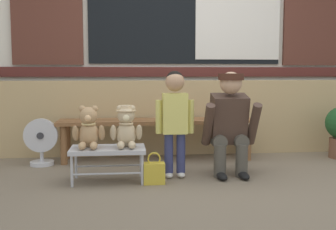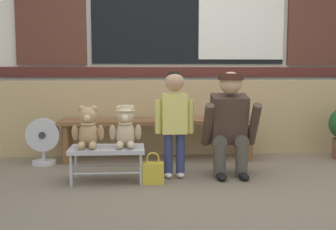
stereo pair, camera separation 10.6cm
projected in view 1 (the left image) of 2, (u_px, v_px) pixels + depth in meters
ground_plane at (217, 184)px, 3.54m from camera, size 60.00×60.00×0.00m
brick_low_wall at (190, 117)px, 4.90m from camera, size 7.95×0.25×0.85m
shop_facade at (185, 16)px, 5.29m from camera, size 8.12×0.26×3.27m
wooden_bench_long at (157, 126)px, 4.50m from camera, size 2.10×0.40×0.44m
small_display_bench at (108, 151)px, 3.60m from camera, size 0.64×0.36×0.30m
teddy_bear_plain at (89, 129)px, 3.57m from camera, size 0.28×0.26×0.36m
teddy_bear_with_hat at (126, 127)px, 3.60m from camera, size 0.28×0.27×0.36m
child_standing at (175, 112)px, 3.73m from camera, size 0.35×0.18×0.96m
adult_crouching at (230, 123)px, 3.82m from camera, size 0.50×0.49×0.95m
handbag_on_ground at (154, 173)px, 3.55m from camera, size 0.18×0.11×0.27m
floor_fan at (41, 142)px, 4.24m from camera, size 0.34×0.24×0.48m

